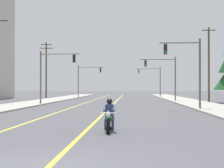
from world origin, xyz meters
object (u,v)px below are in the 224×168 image
Objects in this scene: traffic_signal_mid_left at (86,76)px; motorcycle_with_rider at (109,119)px; traffic_signal_near_left at (52,69)px; utility_pole_right_far at (209,63)px; utility_pole_left_far at (46,68)px; traffic_signal_mid_right at (165,72)px; traffic_signal_far_right at (153,77)px; traffic_signal_near_right at (189,64)px.

motorcycle_with_rider is at bearing -82.44° from traffic_signal_mid_left.
utility_pole_right_far is at bearing 25.08° from traffic_signal_near_left.
traffic_signal_mid_left is (-7.66, 57.72, 3.53)m from motorcycle_with_rider.
utility_pole_left_far is (-5.87, 23.76, 1.29)m from traffic_signal_near_left.
traffic_signal_far_right is at bearing 90.39° from traffic_signal_mid_right.
utility_pole_right_far reaches higher than traffic_signal_near_right.
traffic_signal_near_right is 20.09m from traffic_signal_mid_right.
traffic_signal_mid_right and traffic_signal_mid_left have the same top height.
traffic_signal_near_right is at bearing 70.78° from motorcycle_with_rider.
traffic_signal_far_right is (-0.18, 26.67, 0.02)m from traffic_signal_mid_right.
utility_pole_right_far is 29.60m from utility_pole_left_far.
traffic_signal_near_right and traffic_signal_far_right have the same top height.
traffic_signal_mid_right is 24.47m from traffic_signal_mid_left.
traffic_signal_mid_left is (0.55, 29.73, 0.03)m from traffic_signal_near_left.
traffic_signal_near_left reaches higher than motorcycle_with_rider.
traffic_signal_near_left is 22.09m from utility_pole_right_far.
utility_pole_left_far is at bearing -137.12° from traffic_signal_mid_left.
traffic_signal_mid_right is 1.00× the size of traffic_signal_mid_left.
traffic_signal_mid_right is at bearing 81.24° from motorcycle_with_rider.
traffic_signal_near_left is 1.00× the size of traffic_signal_far_right.
utility_pole_right_far is (19.42, -20.38, 1.20)m from traffic_signal_mid_left.
utility_pole_right_far is (6.02, 0.09, 1.22)m from traffic_signal_mid_right.
traffic_signal_mid_left is at bearing 123.22° from traffic_signal_mid_right.
traffic_signal_near_right is 17.86m from traffic_signal_near_left.
traffic_signal_near_right is 1.00× the size of traffic_signal_mid_right.
traffic_signal_mid_right is 6.14m from utility_pole_right_far.
traffic_signal_far_right is (5.56, 63.92, 3.54)m from motorcycle_with_rider.
traffic_signal_near_left is at bearing -91.07° from traffic_signal_mid_left.
utility_pole_right_far reaches higher than traffic_signal_mid_left.
traffic_signal_mid_left is at bearing 88.93° from traffic_signal_near_left.
traffic_signal_far_right is at bearing 85.03° from motorcycle_with_rider.
traffic_signal_near_left is 38.48m from traffic_signal_far_right.
traffic_signal_near_right is at bearing -37.31° from traffic_signal_near_left.
traffic_signal_near_left is 29.74m from traffic_signal_mid_left.
utility_pole_right_far is 1.03× the size of utility_pole_left_far.
traffic_signal_near_left is at bearing -146.43° from traffic_signal_mid_right.
utility_pole_left_far reaches higher than traffic_signal_far_right.
motorcycle_with_rider is 0.35× the size of traffic_signal_mid_right.
traffic_signal_near_right is at bearing -89.48° from traffic_signal_far_right.
utility_pole_right_far reaches higher than traffic_signal_mid_right.
traffic_signal_near_left is at bearing -76.12° from utility_pole_left_far.
traffic_signal_near_right is (5.98, 17.16, 3.43)m from motorcycle_with_rider.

